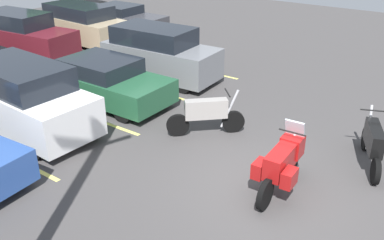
% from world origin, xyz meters
% --- Properties ---
extents(ground, '(44.00, 44.00, 0.10)m').
position_xyz_m(ground, '(0.00, 0.00, -0.05)').
color(ground, '#423F3F').
extents(motorcycle_touring, '(2.18, 0.92, 1.46)m').
position_xyz_m(motorcycle_touring, '(0.08, -0.33, 0.68)').
color(motorcycle_touring, black).
rests_on(motorcycle_touring, ground).
extents(motorcycle_second, '(1.62, 1.68, 1.28)m').
position_xyz_m(motorcycle_second, '(1.34, 2.48, 0.61)').
color(motorcycle_second, black).
rests_on(motorcycle_second, ground).
extents(motorcycle_third, '(2.09, 1.00, 1.24)m').
position_xyz_m(motorcycle_third, '(2.30, -1.69, 0.61)').
color(motorcycle_third, black).
rests_on(motorcycle_third, ground).
extents(parking_stripes, '(14.03, 4.98, 0.01)m').
position_xyz_m(parking_stripes, '(-1.22, 6.46, 0.00)').
color(parking_stripes, '#EAE066').
rests_on(parking_stripes, ground).
extents(car_white, '(2.08, 4.70, 1.95)m').
position_xyz_m(car_white, '(-1.37, 6.82, 0.97)').
color(car_white, white).
rests_on(car_white, ground).
extents(car_green, '(1.95, 4.48, 1.43)m').
position_xyz_m(car_green, '(1.39, 6.49, 0.71)').
color(car_green, '#235638').
rests_on(car_green, ground).
extents(car_grey, '(1.99, 4.46, 1.94)m').
position_xyz_m(car_grey, '(4.12, 6.44, 0.96)').
color(car_grey, slate).
rests_on(car_grey, ground).
extents(car_far_maroon, '(2.25, 5.04, 1.83)m').
position_xyz_m(car_far_maroon, '(3.10, 13.37, 0.90)').
color(car_far_maroon, maroon).
rests_on(car_far_maroon, ground).
extents(car_far_tan, '(2.12, 4.96, 1.81)m').
position_xyz_m(car_far_tan, '(5.89, 12.77, 0.91)').
color(car_far_tan, tan).
rests_on(car_far_tan, ground).
extents(car_far_charcoal, '(1.95, 4.80, 1.37)m').
position_xyz_m(car_far_charcoal, '(8.67, 12.73, 0.68)').
color(car_far_charcoal, '#38383D').
rests_on(car_far_charcoal, ground).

